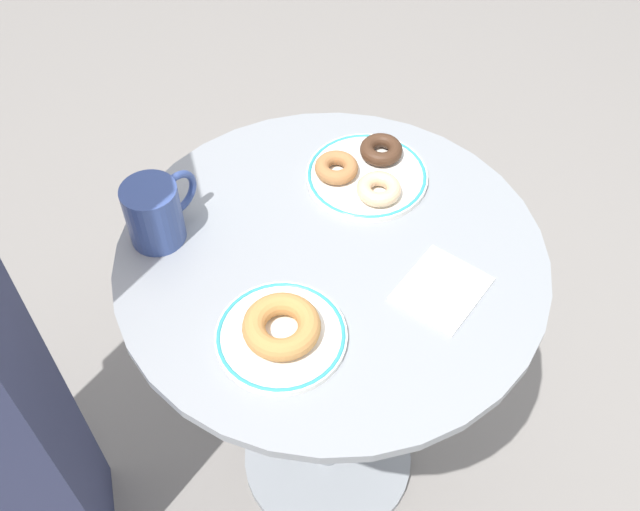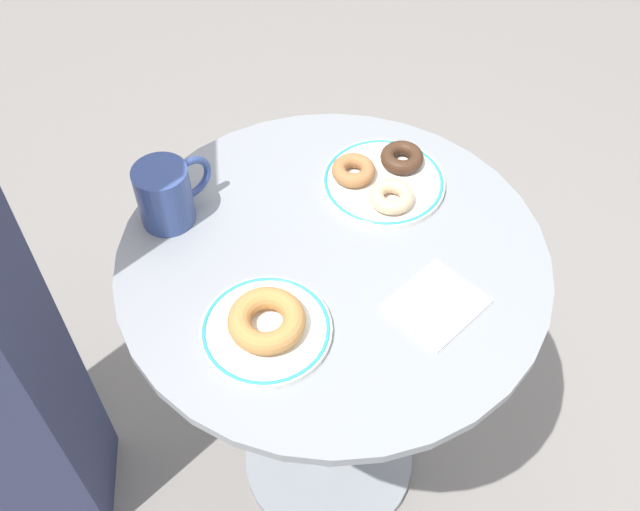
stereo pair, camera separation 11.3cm
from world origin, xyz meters
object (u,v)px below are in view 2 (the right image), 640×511
object	(u,v)px
donut_chocolate	(402,157)
donut_glazed	(391,196)
coffee_mug	(167,194)
donut_old_fashioned	(267,320)
plate_right	(384,182)
cafe_table	(331,345)
donut_cinnamon	(353,170)
paper_napkin	(436,304)
plate_left	(266,330)

from	to	relation	value
donut_chocolate	donut_glazed	size ratio (longest dim) A/B	1.00
donut_chocolate	coffee_mug	distance (m)	0.40
donut_chocolate	coffee_mug	bearing A→B (deg)	152.55
donut_old_fashioned	plate_right	bearing A→B (deg)	14.31
donut_old_fashioned	coffee_mug	world-z (taller)	coffee_mug
cafe_table	plate_right	size ratio (longest dim) A/B	3.66
donut_glazed	donut_cinnamon	bearing A→B (deg)	90.47
plate_right	paper_napkin	world-z (taller)	plate_right
cafe_table	donut_glazed	bearing A→B (deg)	2.93
plate_right	coffee_mug	distance (m)	0.36
donut_chocolate	paper_napkin	distance (m)	0.29
plate_right	donut_glazed	distance (m)	0.05
donut_cinnamon	coffee_mug	size ratio (longest dim) A/B	0.55
plate_right	paper_napkin	size ratio (longest dim) A/B	1.63
cafe_table	plate_left	xyz separation A→B (m)	(-0.17, -0.04, 0.26)
donut_cinnamon	coffee_mug	world-z (taller)	coffee_mug
donut_old_fashioned	paper_napkin	size ratio (longest dim) A/B	0.88
plate_left	donut_glazed	xyz separation A→B (m)	(0.31, 0.04, 0.02)
plate_right	paper_napkin	distance (m)	0.26
cafe_table	coffee_mug	size ratio (longest dim) A/B	5.66
plate_right	plate_left	bearing A→B (deg)	-165.81
cafe_table	plate_right	world-z (taller)	plate_right
donut_glazed	paper_napkin	bearing A→B (deg)	-118.65
cafe_table	paper_napkin	xyz separation A→B (m)	(0.04, -0.17, 0.26)
paper_napkin	donut_chocolate	bearing A→B (deg)	52.10
paper_napkin	coffee_mug	size ratio (longest dim) A/B	0.95
donut_cinnamon	paper_napkin	world-z (taller)	donut_cinnamon
plate_left	donut_glazed	bearing A→B (deg)	7.88
plate_right	donut_cinnamon	xyz separation A→B (m)	(-0.03, 0.04, 0.02)
plate_right	donut_glazed	bearing A→B (deg)	-124.35
donut_glazed	paper_napkin	distance (m)	0.21
plate_left	donut_old_fashioned	bearing A→B (deg)	-6.37
plate_left	donut_cinnamon	bearing A→B (deg)	22.51
donut_cinnamon	plate_right	bearing A→B (deg)	-54.72
paper_napkin	donut_cinnamon	bearing A→B (deg)	69.73
coffee_mug	plate_left	bearing A→B (deg)	-97.93
cafe_table	donut_old_fashioned	world-z (taller)	donut_old_fashioned
donut_old_fashioned	donut_cinnamon	bearing A→B (deg)	22.68
plate_right	paper_napkin	xyz separation A→B (m)	(-0.13, -0.22, -0.00)
plate_left	coffee_mug	world-z (taller)	coffee_mug
paper_napkin	plate_left	bearing A→B (deg)	146.64
paper_napkin	coffee_mug	bearing A→B (deg)	112.58
plate_left	donut_chocolate	bearing A→B (deg)	13.32
donut_cinnamon	plate_left	bearing A→B (deg)	-157.49
plate_left	donut_glazed	size ratio (longest dim) A/B	2.56
plate_right	donut_glazed	world-z (taller)	donut_glazed
donut_old_fashioned	paper_napkin	world-z (taller)	donut_old_fashioned
donut_glazed	paper_napkin	size ratio (longest dim) A/B	0.58
donut_chocolate	donut_cinnamon	bearing A→B (deg)	156.38
donut_chocolate	donut_cinnamon	xyz separation A→B (m)	(-0.08, 0.04, 0.00)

